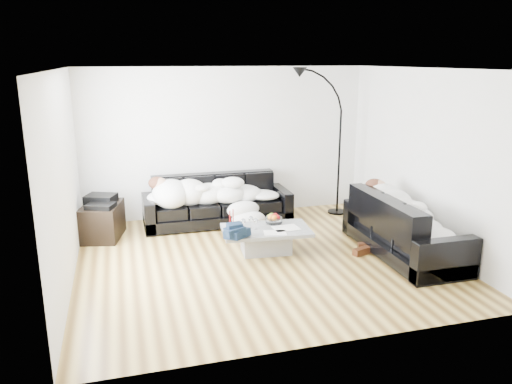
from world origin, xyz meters
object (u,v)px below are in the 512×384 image
object	(u,v)px
sleeper_right	(406,211)
wine_glass_c	(256,224)
fruit_bowl	(274,218)
wine_glass_b	(243,225)
wine_glass_a	(251,222)
sofa_back	(217,200)
sofa_right	(404,225)
shoes	(365,248)
floor_lamp	(339,151)
coffee_table	(266,240)
candle_left	(230,218)
candle_right	(233,217)
sleeper_back	(218,188)
stereo	(101,200)
av_cabinet	(102,221)

from	to	relation	value
sleeper_right	wine_glass_c	size ratio (longest dim) A/B	10.85
fruit_bowl	wine_glass_b	distance (m)	0.56
fruit_bowl	wine_glass_a	distance (m)	0.40
fruit_bowl	sleeper_right	bearing A→B (deg)	-24.43
wine_glass_a	wine_glass_b	world-z (taller)	wine_glass_b
sofa_back	wine_glass_a	bearing A→B (deg)	-81.43
sofa_right	fruit_bowl	size ratio (longest dim) A/B	8.62
shoes	wine_glass_a	bearing A→B (deg)	156.62
wine_glass_a	wine_glass_c	size ratio (longest dim) A/B	1.04
sofa_back	floor_lamp	xyz separation A→B (m)	(2.22, 0.00, 0.74)
coffee_table	shoes	world-z (taller)	coffee_table
candle_left	candle_right	distance (m)	0.07
wine_glass_c	shoes	world-z (taller)	wine_glass_c
fruit_bowl	wine_glass_a	bearing A→B (deg)	-163.26
sleeper_right	shoes	size ratio (longest dim) A/B	3.76
sleeper_back	wine_glass_b	world-z (taller)	sleeper_back
wine_glass_a	candle_left	xyz separation A→B (m)	(-0.27, 0.17, 0.03)
wine_glass_a	stereo	world-z (taller)	stereo
coffee_table	floor_lamp	distance (m)	2.54
floor_lamp	fruit_bowl	bearing A→B (deg)	-163.46
wine_glass_a	floor_lamp	distance (m)	2.55
stereo	sleeper_right	bearing A→B (deg)	-1.10
sofa_right	wine_glass_a	distance (m)	2.19
av_cabinet	sofa_right	bearing A→B (deg)	-10.50
wine_glass_b	shoes	xyz separation A→B (m)	(1.72, -0.37, -0.40)
sofa_right	wine_glass_a	size ratio (longest dim) A/B	12.18
sofa_right	wine_glass_b	xyz separation A→B (m)	(-2.22, 0.57, 0.02)
candle_left	av_cabinet	xyz separation A→B (m)	(-1.81, 1.02, -0.21)
wine_glass_c	candle_left	distance (m)	0.41
sofa_back	av_cabinet	xyz separation A→B (m)	(-1.87, -0.23, -0.13)
wine_glass_b	candle_right	bearing A→B (deg)	104.33
sofa_right	stereo	distance (m)	4.57
wine_glass_b	stereo	distance (m)	2.34
sleeper_back	candle_right	size ratio (longest dim) A/B	9.02
sleeper_right	wine_glass_c	world-z (taller)	sleeper_right
wine_glass_b	av_cabinet	distance (m)	2.34
wine_glass_a	shoes	xyz separation A→B (m)	(1.59, -0.47, -0.40)
wine_glass_a	floor_lamp	size ratio (longest dim) A/B	0.08
sleeper_right	wine_glass_c	distance (m)	2.13
sleeper_back	av_cabinet	distance (m)	1.91
wine_glass_b	floor_lamp	size ratio (longest dim) A/B	0.08
wine_glass_b	shoes	bearing A→B (deg)	-12.23
av_cabinet	stereo	size ratio (longest dim) A/B	1.79
fruit_bowl	wine_glass_b	world-z (taller)	wine_glass_b
sofa_right	sleeper_back	bearing A→B (deg)	48.62
sleeper_right	fruit_bowl	world-z (taller)	sleeper_right
fruit_bowl	candle_right	bearing A→B (deg)	170.71
sofa_back	av_cabinet	size ratio (longest dim) A/B	3.13
sleeper_back	shoes	world-z (taller)	sleeper_back
stereo	sleeper_back	bearing A→B (deg)	28.22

